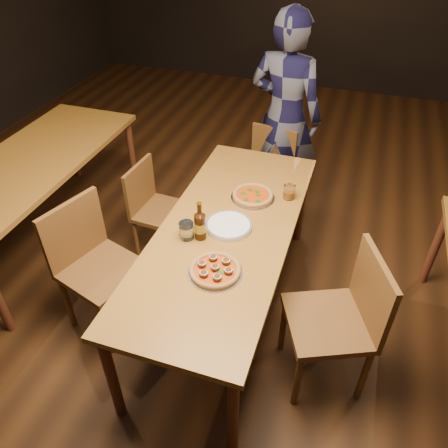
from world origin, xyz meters
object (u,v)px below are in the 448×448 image
(chair_main_nw, at_px, (102,270))
(water_glass, at_px, (186,230))
(chair_main_sw, at_px, (162,211))
(chair_main_e, at_px, (328,321))
(pizza_margherita, at_px, (253,195))
(table_left, at_px, (31,169))
(beer_bottle, at_px, (200,226))
(diner, at_px, (285,117))
(pizza_meatball, at_px, (215,270))
(amber_glass, at_px, (289,192))
(table_main, at_px, (226,237))
(plate_stack, at_px, (229,226))
(chair_end, at_px, (264,178))

(chair_main_nw, height_order, water_glass, chair_main_nw)
(chair_main_sw, bearing_deg, chair_main_e, -114.41)
(pizza_margherita, bearing_deg, chair_main_e, -46.65)
(table_left, relative_size, beer_bottle, 7.92)
(table_left, bearing_deg, water_glass, -17.04)
(chair_main_e, xyz_separation_m, beer_bottle, (-0.83, 0.17, 0.35))
(beer_bottle, bearing_deg, pizza_margherita, 69.46)
(water_glass, relative_size, diner, 0.06)
(chair_main_e, xyz_separation_m, pizza_meatball, (-0.65, -0.08, 0.28))
(pizza_margherita, height_order, amber_glass, amber_glass)
(chair_main_sw, bearing_deg, table_main, -119.10)
(table_main, xyz_separation_m, table_left, (-1.70, 0.30, 0.00))
(pizza_margherita, relative_size, plate_stack, 1.04)
(chair_main_e, relative_size, water_glass, 8.87)
(table_main, distance_m, amber_glass, 0.55)
(chair_main_e, relative_size, diner, 0.56)
(pizza_meatball, xyz_separation_m, diner, (-0.01, 1.82, 0.10))
(pizza_margherita, bearing_deg, plate_stack, -99.08)
(table_main, height_order, beer_bottle, beer_bottle)
(chair_main_nw, relative_size, chair_main_e, 0.99)
(chair_main_e, bearing_deg, table_left, -128.11)
(chair_main_sw, xyz_separation_m, plate_stack, (0.68, -0.42, 0.35))
(table_main, height_order, water_glass, water_glass)
(chair_main_e, distance_m, chair_end, 1.62)
(amber_glass, bearing_deg, table_left, -175.91)
(chair_end, bearing_deg, water_glass, -88.19)
(plate_stack, bearing_deg, water_glass, -141.11)
(table_main, xyz_separation_m, diner, (0.05, 1.43, 0.20))
(table_left, distance_m, chair_main_nw, 1.18)
(chair_main_sw, relative_size, pizza_meatball, 2.72)
(beer_bottle, bearing_deg, chair_end, 85.92)
(water_glass, bearing_deg, pizza_meatball, -41.39)
(chair_main_sw, distance_m, beer_bottle, 0.90)
(pizza_margherita, relative_size, water_glass, 2.70)
(amber_glass, distance_m, diner, 1.02)
(water_glass, bearing_deg, amber_glass, 50.33)
(table_main, relative_size, plate_stack, 7.03)
(pizza_margherita, xyz_separation_m, water_glass, (-0.27, -0.53, 0.04))
(table_left, xyz_separation_m, chair_main_e, (2.41, -0.61, -0.19))
(chair_end, height_order, diner, diner)
(pizza_meatball, bearing_deg, water_glass, 138.61)
(diner, bearing_deg, table_left, 44.15)
(chair_main_e, distance_m, beer_bottle, 0.92)
(chair_main_e, xyz_separation_m, diner, (-0.65, 1.74, 0.39))
(table_main, relative_size, beer_bottle, 7.92)
(pizza_margherita, bearing_deg, water_glass, -116.99)
(plate_stack, bearing_deg, chair_main_sw, 147.91)
(pizza_meatball, bearing_deg, chair_main_e, 7.13)
(chair_main_e, distance_m, pizza_margherita, 0.97)
(pizza_meatball, bearing_deg, chair_main_nw, 176.54)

